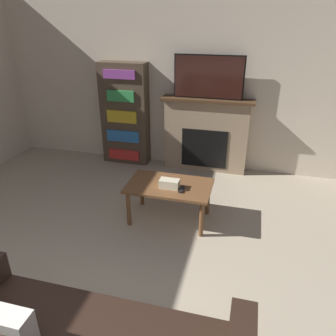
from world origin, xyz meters
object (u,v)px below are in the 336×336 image
at_px(bookshelf, 125,114).
at_px(coffee_table, 169,189).
at_px(fireplace, 206,135).
at_px(tv, 209,77).

bearing_deg(bookshelf, coffee_table, -53.33).
bearing_deg(coffee_table, fireplace, 83.19).
bearing_deg(tv, fireplace, 90.00).
bearing_deg(bookshelf, tv, 0.13).
distance_m(tv, bookshelf, 1.45).
bearing_deg(fireplace, coffee_table, -96.81).
xyz_separation_m(fireplace, bookshelf, (-1.30, -0.02, 0.23)).
height_order(coffee_table, bookshelf, bookshelf).
relative_size(fireplace, coffee_table, 1.41).
height_order(fireplace, coffee_table, fireplace).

